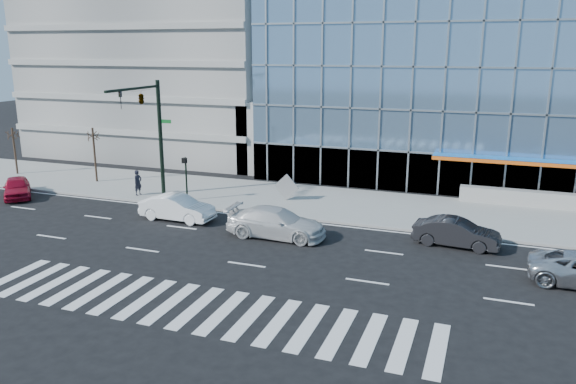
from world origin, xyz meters
name	(u,v)px	position (x,y,z in m)	size (l,w,h in m)	color
ground	(276,239)	(0.00, 0.00, 0.00)	(160.00, 160.00, 0.00)	black
sidewalk	(319,202)	(0.00, 8.00, 0.07)	(120.00, 8.00, 0.15)	gray
theatre_building	(537,81)	(14.00, 26.00, 7.50)	(42.00, 26.00, 15.00)	#6D92B6
parking_garage	(189,50)	(-20.00, 26.00, 10.00)	(24.00, 24.00, 20.00)	gray
ramp_block	(287,134)	(-6.00, 18.00, 3.00)	(6.00, 8.00, 6.00)	gray
traffic_signal	(147,111)	(-11.00, 4.57, 6.16)	(1.14, 5.74, 8.00)	black
ped_signal_post	(186,172)	(-8.50, 4.94, 2.14)	(0.30, 0.33, 3.00)	black
street_tree_near	(93,135)	(-18.00, 7.50, 3.78)	(1.10, 1.10, 4.23)	#332319
street_tree_far	(13,134)	(-26.00, 7.50, 3.45)	(1.10, 1.10, 3.87)	#332319
white_suv	(276,223)	(-0.15, 0.40, 0.82)	(2.29, 5.64, 1.64)	silver
white_sedan	(177,208)	(-7.01, 1.26, 0.77)	(1.64, 4.69, 1.55)	white
dark_sedan	(456,233)	(9.41, 2.30, 0.74)	(1.57, 4.51, 1.49)	black
red_sedan	(17,187)	(-20.46, 2.02, 0.72)	(1.71, 4.25, 1.45)	maroon
pedestrian	(138,183)	(-12.47, 5.07, 1.04)	(0.65, 0.43, 1.78)	black
tilted_panel	(287,187)	(-2.14, 7.41, 1.07)	(1.30, 0.06, 1.30)	gray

